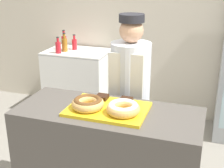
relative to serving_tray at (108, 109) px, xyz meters
name	(u,v)px	position (x,y,z in m)	size (l,w,h in m)	color
wall_back	(161,19)	(0.00, 2.13, 0.37)	(8.00, 0.06, 2.70)	beige
display_counter	(108,164)	(0.00, 0.00, -0.49)	(1.42, 0.59, 0.96)	#4C4742
serving_tray	(108,109)	(0.00, 0.00, 0.00)	(0.60, 0.42, 0.02)	yellow
donut_chocolate_glaze	(88,103)	(-0.14, -0.06, 0.06)	(0.25, 0.25, 0.08)	tan
donut_light_glaze	(123,108)	(0.14, -0.06, 0.06)	(0.25, 0.25, 0.08)	tan
brownie_back_left	(102,97)	(-0.10, 0.15, 0.03)	(0.09, 0.09, 0.03)	black
brownie_back_right	(126,100)	(0.10, 0.15, 0.03)	(0.09, 0.09, 0.03)	black
baker_person	(130,97)	(0.02, 0.57, -0.12)	(0.36, 0.36, 1.61)	#4C4C51
chest_freezer	(78,82)	(-1.07, 1.77, -0.51)	(0.86, 0.59, 0.92)	white
bottle_amber	(65,44)	(-1.22, 1.69, 0.04)	(0.07, 0.07, 0.25)	#99661E
bottle_red	(64,42)	(-1.27, 1.78, 0.05)	(0.07, 0.07, 0.27)	red
bottle_red_b	(58,47)	(-1.25, 1.58, 0.03)	(0.07, 0.07, 0.22)	red
bottle_red_b_b	(74,44)	(-1.14, 1.83, 0.02)	(0.07, 0.07, 0.21)	red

